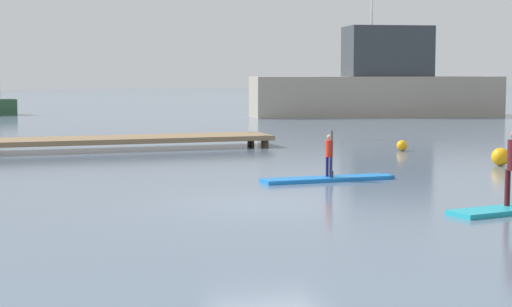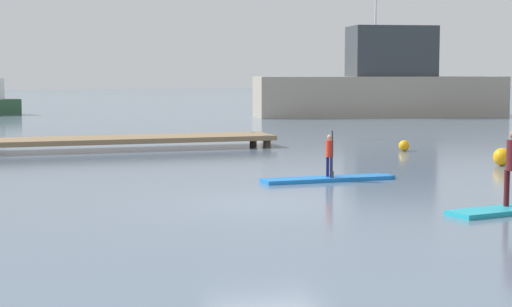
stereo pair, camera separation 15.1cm
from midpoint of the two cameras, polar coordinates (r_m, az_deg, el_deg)
ground_plane at (r=18.45m, az=1.02°, el=-3.42°), size 240.00×240.00×0.00m
paddleboard_near at (r=22.49m, az=5.06°, el=-1.69°), size 3.65×0.75×0.10m
paddler_child_solo at (r=22.41m, az=5.12°, el=0.02°), size 0.20×0.39×1.23m
fishing_boat_white_large at (r=54.68m, az=8.51°, el=4.54°), size 16.09×6.21×16.58m
floating_dock at (r=31.46m, az=-11.17°, el=0.86°), size 13.91×2.27×0.46m
mooring_buoy_mid at (r=31.19m, az=9.96°, el=0.52°), size 0.39×0.39×0.39m
mooring_buoy_far at (r=26.98m, az=16.21°, el=-0.22°), size 0.54×0.54×0.54m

